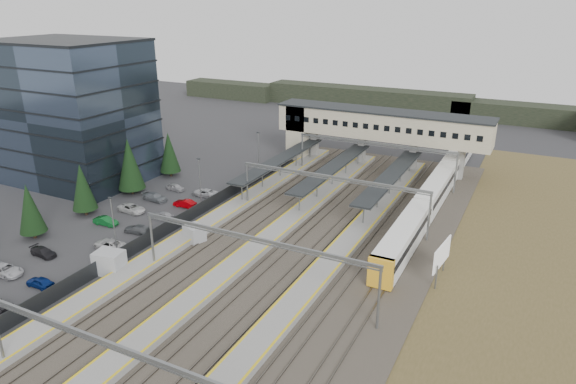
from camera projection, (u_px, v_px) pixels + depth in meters
The scene contains 15 objects.
ground at pixel (207, 244), 68.27m from camera, with size 220.00×220.00×0.00m, color #2B2B2D.
office_building at pixel (72, 111), 89.11m from camera, with size 24.30×18.30×24.30m.
conifer_row at pixel (61, 193), 72.59m from camera, with size 4.42×49.82×9.50m.
car_park at pixel (104, 235), 69.50m from camera, with size 10.68×44.53×1.29m.
lampposts at pixel (163, 201), 71.14m from camera, with size 0.50×53.25×8.07m.
fence at pixel (189, 215), 74.83m from camera, with size 0.08×90.00×2.00m.
relay_cabin_near at pixel (110, 262), 60.69m from camera, with size 3.66×2.94×2.75m.
relay_cabin_far at pixel (195, 234), 68.52m from camera, with size 3.10×2.84×2.33m.
rail_corridor at pixel (286, 241), 68.42m from camera, with size 34.00×90.00×0.92m.
canopies at pixel (333, 167), 86.48m from camera, with size 23.10×30.00×3.28m.
footbridge at pixel (367, 126), 97.28m from camera, with size 40.40×6.40×11.20m.
gantries at pixel (298, 210), 63.60m from camera, with size 28.40×62.28×7.17m.
train at pixel (436, 190), 81.58m from camera, with size 2.88×60.24×3.63m.
billboard at pixel (442, 256), 58.51m from camera, with size 0.81×5.58×4.69m.
treeline_far at pixel (486, 111), 134.25m from camera, with size 170.00×19.00×7.00m.
Camera 1 is at (37.31, -49.92, 30.71)m, focal length 32.00 mm.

